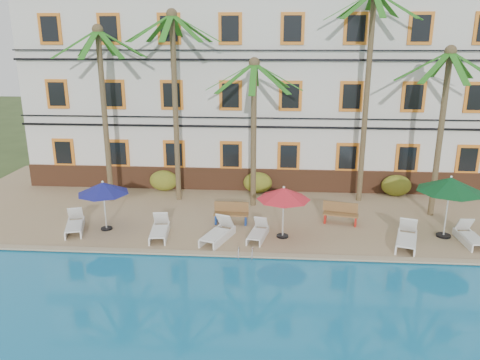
# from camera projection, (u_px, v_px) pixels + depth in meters

# --- Properties ---
(ground) EXTENTS (100.00, 100.00, 0.00)m
(ground) POSITION_uv_depth(u_px,v_px,m) (253.00, 251.00, 18.26)
(ground) COLOR #384C23
(ground) RESTS_ON ground
(pool_deck) EXTENTS (30.00, 12.00, 0.25)m
(pool_deck) POSITION_uv_depth(u_px,v_px,m) (258.00, 205.00, 23.01)
(pool_deck) COLOR tan
(pool_deck) RESTS_ON ground
(pool_coping) EXTENTS (30.00, 0.35, 0.06)m
(pool_coping) POSITION_uv_depth(u_px,v_px,m) (252.00, 255.00, 17.32)
(pool_coping) COLOR tan
(pool_coping) RESTS_ON pool_deck
(hotel_building) EXTENTS (25.40, 6.44, 10.22)m
(hotel_building) POSITION_uv_depth(u_px,v_px,m) (262.00, 87.00, 26.26)
(hotel_building) COLOR silver
(hotel_building) RESTS_ON pool_deck
(palm_a) EXTENTS (4.39, 4.39, 8.38)m
(palm_a) POSITION_uv_depth(u_px,v_px,m) (103.00, 92.00, 21.78)
(palm_a) COLOR brown
(palm_a) RESTS_ON pool_deck
(palm_b) EXTENTS (4.39, 4.39, 9.05)m
(palm_b) POSITION_uv_depth(u_px,v_px,m) (174.00, 83.00, 21.83)
(palm_b) COLOR brown
(palm_b) RESTS_ON pool_deck
(palm_c) EXTENTS (4.39, 4.39, 6.95)m
(palm_c) POSITION_uv_depth(u_px,v_px,m) (254.00, 112.00, 21.36)
(palm_c) COLOR brown
(palm_c) RESTS_ON pool_deck
(palm_d) EXTENTS (4.39, 4.39, 9.99)m
(palm_d) POSITION_uv_depth(u_px,v_px,m) (368.00, 72.00, 21.53)
(palm_d) COLOR brown
(palm_d) RESTS_ON pool_deck
(palm_e) EXTENTS (4.39, 4.39, 7.49)m
(palm_e) POSITION_uv_depth(u_px,v_px,m) (443.00, 109.00, 20.02)
(palm_e) COLOR brown
(palm_e) RESTS_ON pool_deck
(shrub_left) EXTENTS (1.50, 0.90, 1.10)m
(shrub_left) POSITION_uv_depth(u_px,v_px,m) (164.00, 181.00, 24.69)
(shrub_left) COLOR #2D5B1A
(shrub_left) RESTS_ON pool_deck
(shrub_mid) EXTENTS (1.50, 0.90, 1.10)m
(shrub_mid) POSITION_uv_depth(u_px,v_px,m) (258.00, 183.00, 24.35)
(shrub_mid) COLOR #2D5B1A
(shrub_mid) RESTS_ON pool_deck
(shrub_right) EXTENTS (1.50, 0.90, 1.10)m
(shrub_right) POSITION_uv_depth(u_px,v_px,m) (396.00, 186.00, 23.85)
(shrub_right) COLOR #2D5B1A
(shrub_right) RESTS_ON pool_deck
(umbrella_blue) EXTENTS (2.14, 2.14, 2.14)m
(umbrella_blue) POSITION_uv_depth(u_px,v_px,m) (103.00, 188.00, 19.23)
(umbrella_blue) COLOR black
(umbrella_blue) RESTS_ON pool_deck
(umbrella_red) EXTENTS (2.16, 2.16, 2.16)m
(umbrella_red) POSITION_uv_depth(u_px,v_px,m) (284.00, 194.00, 18.46)
(umbrella_red) COLOR black
(umbrella_red) RESTS_ON pool_deck
(umbrella_green) EXTENTS (2.58, 2.58, 2.58)m
(umbrella_green) POSITION_uv_depth(u_px,v_px,m) (450.00, 185.00, 18.39)
(umbrella_green) COLOR black
(umbrella_green) RESTS_ON pool_deck
(lounger_a) EXTENTS (1.20, 1.97, 0.88)m
(lounger_a) POSITION_uv_depth(u_px,v_px,m) (75.00, 224.00, 19.52)
(lounger_a) COLOR white
(lounger_a) RESTS_ON pool_deck
(lounger_b) EXTENTS (0.87, 1.92, 0.88)m
(lounger_b) POSITION_uv_depth(u_px,v_px,m) (160.00, 230.00, 18.99)
(lounger_b) COLOR white
(lounger_b) RESTS_ON pool_deck
(lounger_c) EXTENTS (1.33, 2.07, 0.92)m
(lounger_c) POSITION_uv_depth(u_px,v_px,m) (218.00, 233.00, 18.62)
(lounger_c) COLOR white
(lounger_c) RESTS_ON pool_deck
(lounger_d) EXTENTS (0.89, 1.72, 0.77)m
(lounger_d) POSITION_uv_depth(u_px,v_px,m) (258.00, 232.00, 18.80)
(lounger_d) COLOR white
(lounger_d) RESTS_ON pool_deck
(lounger_e) EXTENTS (1.30, 2.15, 0.96)m
(lounger_e) POSITION_uv_depth(u_px,v_px,m) (407.00, 238.00, 18.12)
(lounger_e) COLOR white
(lounger_e) RESTS_ON pool_deck
(lounger_f) EXTENTS (0.72, 1.83, 0.85)m
(lounger_f) POSITION_uv_depth(u_px,v_px,m) (470.00, 236.00, 18.36)
(lounger_f) COLOR white
(lounger_f) RESTS_ON pool_deck
(bench_left) EXTENTS (1.51, 0.52, 0.93)m
(bench_left) POSITION_uv_depth(u_px,v_px,m) (231.00, 213.00, 20.31)
(bench_left) COLOR olive
(bench_left) RESTS_ON pool_deck
(bench_right) EXTENTS (1.57, 0.78, 0.93)m
(bench_right) POSITION_uv_depth(u_px,v_px,m) (341.00, 213.00, 20.29)
(bench_right) COLOR olive
(bench_right) RESTS_ON pool_deck
(pool_ladder) EXTENTS (0.54, 0.74, 0.74)m
(pool_ladder) POSITION_uv_depth(u_px,v_px,m) (246.00, 257.00, 17.25)
(pool_ladder) COLOR silver
(pool_ladder) RESTS_ON ground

